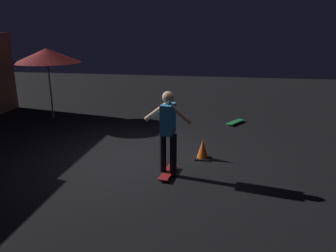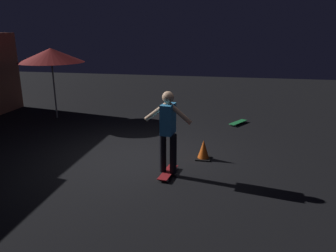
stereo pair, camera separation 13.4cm
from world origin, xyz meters
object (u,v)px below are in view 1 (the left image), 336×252
Objects in this scene: skateboard_spare at (235,122)px; traffic_cone at (203,150)px; skateboard_ridden at (168,172)px; skater at (168,127)px; patio_umbrella at (47,56)px.

traffic_cone reaches higher than skateboard_spare.
skater reaches higher than skateboard_ridden.
skateboard_spare is at bearing -19.39° from skater.
skateboard_ridden is (-3.72, -4.57, -2.02)m from patio_umbrella.
skateboard_spare is at bearing -14.75° from traffic_cone.
skateboard_ridden is 4.35m from skateboard_spare.
patio_umbrella reaches higher than skateboard_spare.
skateboard_spare is at bearing -86.28° from patio_umbrella.
skater is (-3.72, -4.57, -1.04)m from patio_umbrella.
traffic_cone is at bearing -31.92° from skater.
patio_umbrella is 5.98m from skater.
skater is at bearing 148.08° from traffic_cone.
patio_umbrella reaches higher than traffic_cone.
patio_umbrella is at bearing 62.53° from traffic_cone.
patio_umbrella is at bearing 50.89° from skater.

